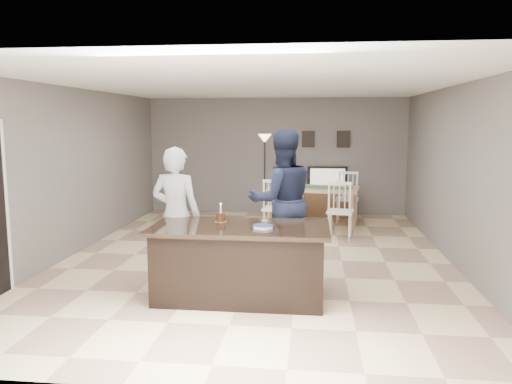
# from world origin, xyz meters

# --- Properties ---
(floor) EXTENTS (8.00, 8.00, 0.00)m
(floor) POSITION_xyz_m (0.00, 0.00, 0.00)
(floor) COLOR beige
(floor) RESTS_ON ground
(room_shell) EXTENTS (8.00, 8.00, 8.00)m
(room_shell) POSITION_xyz_m (0.00, 0.00, 1.68)
(room_shell) COLOR slate
(room_shell) RESTS_ON floor
(kitchen_island) EXTENTS (2.15, 1.10, 0.90)m
(kitchen_island) POSITION_xyz_m (0.00, -1.80, 0.45)
(kitchen_island) COLOR black
(kitchen_island) RESTS_ON floor
(tv_console) EXTENTS (1.20, 0.40, 0.60)m
(tv_console) POSITION_xyz_m (1.20, 3.77, 0.30)
(tv_console) COLOR brown
(tv_console) RESTS_ON floor
(television) EXTENTS (0.91, 0.12, 0.53)m
(television) POSITION_xyz_m (1.20, 3.84, 0.86)
(television) COLOR black
(television) RESTS_ON tv_console
(tv_screen_glow) EXTENTS (0.78, 0.00, 0.78)m
(tv_screen_glow) POSITION_xyz_m (1.20, 3.76, 0.87)
(tv_screen_glow) COLOR orange
(tv_screen_glow) RESTS_ON tv_console
(picture_frames) EXTENTS (1.10, 0.02, 0.38)m
(picture_frames) POSITION_xyz_m (1.15, 3.98, 1.75)
(picture_frames) COLOR black
(picture_frames) RESTS_ON room_shell
(woman) EXTENTS (0.71, 0.51, 1.82)m
(woman) POSITION_xyz_m (-0.95, -1.25, 0.91)
(woman) COLOR #B8B8BD
(woman) RESTS_ON floor
(man) EXTENTS (1.19, 1.05, 2.05)m
(man) POSITION_xyz_m (0.43, -0.58, 1.02)
(man) COLOR #171D33
(man) RESTS_ON floor
(birthday_cake) EXTENTS (0.15, 0.15, 0.24)m
(birthday_cake) POSITION_xyz_m (-0.28, -1.58, 0.96)
(birthday_cake) COLOR yellow
(birthday_cake) RESTS_ON kitchen_island
(plate_stack) EXTENTS (0.24, 0.24, 0.04)m
(plate_stack) POSITION_xyz_m (0.29, -1.90, 0.92)
(plate_stack) COLOR white
(plate_stack) RESTS_ON kitchen_island
(dining_table) EXTENTS (1.96, 2.22, 1.08)m
(dining_table) POSITION_xyz_m (0.89, 2.40, 0.69)
(dining_table) COLOR tan
(dining_table) RESTS_ON floor
(floor_lamp) EXTENTS (0.28, 0.28, 1.89)m
(floor_lamp) POSITION_xyz_m (-0.15, 2.84, 1.47)
(floor_lamp) COLOR black
(floor_lamp) RESTS_ON floor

